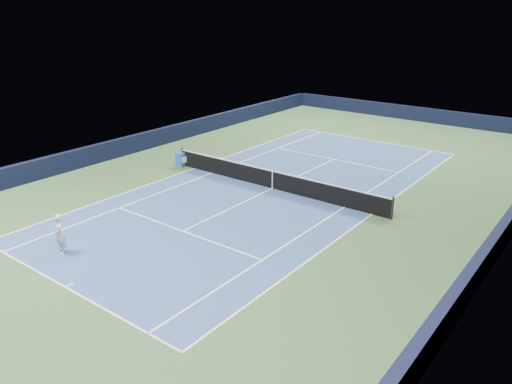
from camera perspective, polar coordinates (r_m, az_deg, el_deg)
The scene contains 19 objects.
ground at distance 25.46m, azimuth 1.89°, elevation 0.40°, with size 40.00×40.00×0.00m, color #32532D.
wall_far at distance 42.47m, azimuth 17.82°, elevation 8.51°, with size 22.00×0.35×1.10m, color black.
wall_right at distance 21.38m, azimuth 26.30°, elevation -4.39°, with size 0.35×40.00×1.10m, color black.
wall_left at distance 32.47m, azimuth -13.91°, elevation 5.34°, with size 0.35×40.00×1.10m, color black.
court_surface at distance 25.46m, azimuth 1.89°, elevation 0.40°, with size 10.97×23.77×0.01m, color #2D4B7E.
baseline_far at distance 35.39m, azimuth 13.21°, elevation 5.74°, with size 10.97×0.08×0.00m, color white.
baseline_near at distance 18.06m, azimuth -20.98°, elevation -10.10°, with size 10.97×0.08×0.00m, color white.
sideline_doubles_right at distance 22.95m, azimuth 13.11°, elevation -2.48°, with size 0.08×23.77×0.00m, color white.
sideline_doubles_left at distance 28.80m, azimuth -7.04°, elevation 2.72°, with size 0.08×23.77×0.00m, color white.
sideline_singles_right at distance 23.48m, azimuth 10.09°, elevation -1.71°, with size 0.08×23.77×0.00m, color white.
sideline_singles_left at distance 27.90m, azimuth -5.01°, elevation 2.20°, with size 0.08×23.77×0.00m, color white.
service_line_far at distance 30.63m, azimuth 8.88°, elevation 3.73°, with size 8.23×0.08×0.00m, color white.
service_line_near at distance 20.97m, azimuth -8.37°, elevation -4.43°, with size 8.23×0.08×0.00m, color white.
center_service_line at distance 25.45m, azimuth 1.89°, elevation 0.42°, with size 0.08×12.80×0.00m, color white.
center_mark_far at distance 35.25m, azimuth 13.10°, elevation 5.69°, with size 0.08×0.30×0.00m, color white.
center_mark_near at distance 18.12m, azimuth -20.58°, elevation -9.93°, with size 0.08×0.30×0.00m, color white.
tennis_net at distance 25.29m, azimuth 1.90°, elevation 1.47°, with size 12.90×0.10×1.07m.
sponsor_cube at distance 29.20m, azimuth -8.56°, elevation 3.71°, with size 0.57×0.46×0.81m.
tennis_player at distance 20.10m, azimuth -21.52°, elevation -4.48°, with size 0.79×1.32×2.24m.
Camera 1 is at (13.79, -19.48, 8.86)m, focal length 35.00 mm.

